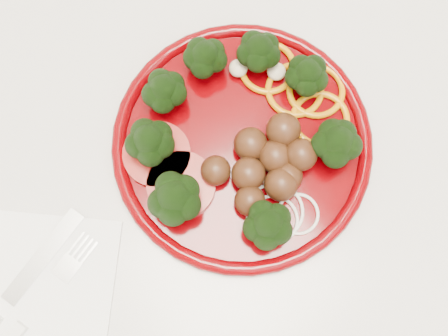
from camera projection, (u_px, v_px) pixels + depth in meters
counter at (194, 228)px, 0.99m from camera, size 2.40×0.60×0.90m
plate at (242, 139)px, 0.54m from camera, size 0.26×0.26×0.06m
napkin at (18, 306)px, 0.52m from camera, size 0.24×0.24×0.00m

